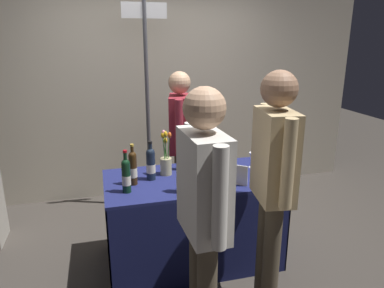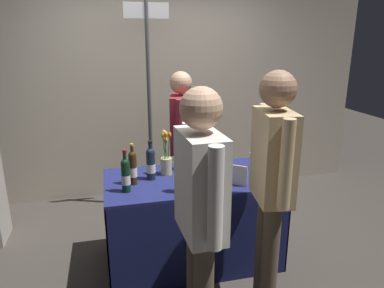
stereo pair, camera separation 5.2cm
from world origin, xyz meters
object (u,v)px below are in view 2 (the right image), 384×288
(display_bottle_0, at_px, (203,172))
(taster_foreground_right, at_px, (200,205))
(flower_vase, at_px, (166,161))
(vendor_presenter, at_px, (181,136))
(tasting_table, at_px, (192,204))
(wine_glass_mid, at_px, (198,171))
(booth_signpost, at_px, (149,90))
(featured_wine_bottle, at_px, (212,163))
(wine_glass_near_vendor, at_px, (253,157))

(display_bottle_0, relative_size, taster_foreground_right, 0.18)
(flower_vase, height_order, vendor_presenter, vendor_presenter)
(vendor_presenter, bearing_deg, tasting_table, 8.65)
(flower_vase, bearing_deg, taster_foreground_right, -89.36)
(wine_glass_mid, xyz_separation_m, flower_vase, (-0.22, 0.24, 0.02))
(wine_glass_mid, bearing_deg, flower_vase, 132.99)
(vendor_presenter, height_order, booth_signpost, booth_signpost)
(featured_wine_bottle, height_order, wine_glass_near_vendor, featured_wine_bottle)
(flower_vase, relative_size, taster_foreground_right, 0.24)
(featured_wine_bottle, relative_size, booth_signpost, 0.15)
(taster_foreground_right, bearing_deg, vendor_presenter, -10.65)
(tasting_table, distance_m, display_bottle_0, 0.42)
(featured_wine_bottle, relative_size, vendor_presenter, 0.22)
(flower_vase, bearing_deg, tasting_table, -34.08)
(flower_vase, bearing_deg, display_bottle_0, -54.78)
(wine_glass_mid, bearing_deg, wine_glass_near_vendor, 20.08)
(tasting_table, xyz_separation_m, vendor_presenter, (0.06, 0.72, 0.42))
(tasting_table, xyz_separation_m, display_bottle_0, (0.04, -0.20, 0.37))
(tasting_table, xyz_separation_m, wine_glass_near_vendor, (0.60, 0.10, 0.35))
(wine_glass_near_vendor, bearing_deg, featured_wine_bottle, -156.31)
(wine_glass_near_vendor, xyz_separation_m, wine_glass_mid, (-0.57, -0.21, -0.00))
(vendor_presenter, bearing_deg, wine_glass_mid, 10.97)
(wine_glass_mid, height_order, taster_foreground_right, taster_foreground_right)
(flower_vase, bearing_deg, booth_signpost, 90.19)
(featured_wine_bottle, bearing_deg, display_bottle_0, -135.77)
(tasting_table, height_order, booth_signpost, booth_signpost)
(tasting_table, xyz_separation_m, taster_foreground_right, (-0.19, -0.96, 0.47))
(featured_wine_bottle, xyz_separation_m, wine_glass_near_vendor, (0.45, 0.20, -0.05))
(vendor_presenter, xyz_separation_m, booth_signpost, (-0.26, 0.45, 0.41))
(wine_glass_near_vendor, relative_size, flower_vase, 0.36)
(tasting_table, distance_m, taster_foreground_right, 1.09)
(vendor_presenter, bearing_deg, flower_vase, -10.50)
(taster_foreground_right, height_order, booth_signpost, booth_signpost)
(featured_wine_bottle, height_order, booth_signpost, booth_signpost)
(tasting_table, bearing_deg, booth_signpost, 99.78)
(tasting_table, bearing_deg, wine_glass_near_vendor, 9.93)
(wine_glass_near_vendor, relative_size, vendor_presenter, 0.09)
(display_bottle_0, relative_size, booth_signpost, 0.14)
(flower_vase, height_order, booth_signpost, booth_signpost)
(flower_vase, bearing_deg, wine_glass_near_vendor, -2.13)
(featured_wine_bottle, bearing_deg, wine_glass_mid, -174.28)
(featured_wine_bottle, height_order, flower_vase, flower_vase)
(flower_vase, xyz_separation_m, booth_signpost, (-0.00, 1.03, 0.47))
(featured_wine_bottle, xyz_separation_m, vendor_presenter, (-0.09, 0.81, 0.03))
(taster_foreground_right, bearing_deg, featured_wine_bottle, -23.27)
(featured_wine_bottle, height_order, vendor_presenter, vendor_presenter)
(tasting_table, distance_m, booth_signpost, 1.45)
(wine_glass_mid, height_order, vendor_presenter, vendor_presenter)
(display_bottle_0, relative_size, flower_vase, 0.78)
(taster_foreground_right, bearing_deg, display_bottle_0, -18.60)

